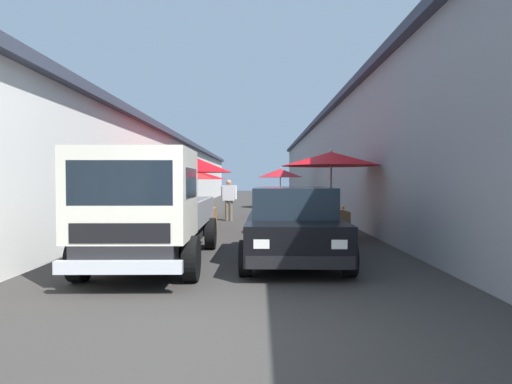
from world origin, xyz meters
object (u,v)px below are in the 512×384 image
Objects in this scene: fruit_stall_far_right at (281,176)px; fruit_stall_far_left at (195,180)px; fruit_stall_mid_lane at (183,181)px; fruit_stall_near_right at (197,176)px; hatchback_car at (292,223)px; vendor_by_crates at (229,197)px; fruit_stall_near_left at (332,166)px; delivery_truck at (146,212)px.

fruit_stall_far_left is at bearing 146.83° from fruit_stall_far_right.
fruit_stall_far_left is 1.23× the size of fruit_stall_mid_lane.
fruit_stall_near_right is at bearing 165.05° from fruit_stall_far_right.
fruit_stall_far_left is 0.67× the size of hatchback_car.
fruit_stall_far_right is 7.27m from fruit_stall_far_left.
fruit_stall_near_right is 2.28m from fruit_stall_mid_lane.
fruit_stall_near_right is at bearing 170.68° from vendor_by_crates.
fruit_stall_far_left is at bearing 1.98° from fruit_stall_mid_lane.
fruit_stall_near_left reaches higher than delivery_truck.
fruit_stall_far_right reaches higher than hatchback_car.
fruit_stall_near_left is 1.73× the size of vendor_by_crates.
delivery_truck is at bearing 178.63° from fruit_stall_near_right.
hatchback_car is (-3.36, 1.36, -1.25)m from fruit_stall_near_left.
vendor_by_crates is (-7.51, 2.41, -0.89)m from fruit_stall_far_right.
hatchback_car is (-4.04, -2.49, -0.99)m from fruit_stall_near_right.
fruit_stall_far_left is 3.23m from fruit_stall_mid_lane.
fruit_stall_near_left is at bearing -100.09° from fruit_stall_near_right.
vendor_by_crates is at bearing 13.02° from hatchback_car.
fruit_stall_far_right is 12.15m from fruit_stall_near_left.
fruit_stall_mid_lane is (2.81, 4.65, -0.43)m from fruit_stall_near_left.
vendor_by_crates is at bearing -38.84° from fruit_stall_mid_lane.
fruit_stall_far_left is 1.14× the size of fruit_stall_near_right.
fruit_stall_mid_lane is (2.12, 0.81, -0.17)m from fruit_stall_near_right.
fruit_stall_near_right is 5.14m from delivery_truck.
fruit_stall_near_left is 3.92m from fruit_stall_near_right.
fruit_stall_near_right reaches higher than fruit_stall_far_left.
fruit_stall_far_right reaches higher than delivery_truck.
fruit_stall_near_right reaches higher than hatchback_car.
fruit_stall_far_right is at bearing 3.75° from fruit_stall_near_left.
fruit_stall_far_left reaches higher than delivery_truck.
fruit_stall_near_left reaches higher than fruit_stall_far_right.
fruit_stall_far_left reaches higher than hatchback_car.
fruit_stall_near_left is 5.71m from vendor_by_crates.
fruit_stall_far_right is at bearing -33.17° from fruit_stall_far_left.
fruit_stall_mid_lane is at bearing 141.16° from vendor_by_crates.
fruit_stall_near_left reaches higher than fruit_stall_mid_lane.
fruit_stall_far_left is at bearing 9.74° from fruit_stall_near_right.
vendor_by_crates is at bearing -9.32° from fruit_stall_near_right.
fruit_stall_far_left is at bearing 38.27° from fruit_stall_near_left.
fruit_stall_mid_lane is 0.55× the size of hatchback_car.
fruit_stall_far_right is at bearing -17.79° from vendor_by_crates.
hatchback_car is at bearing -160.08° from fruit_stall_far_left.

